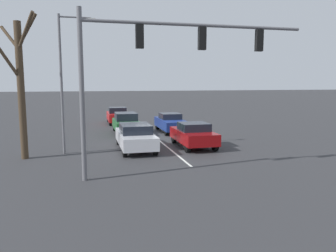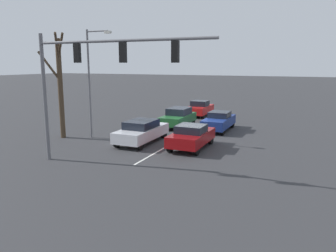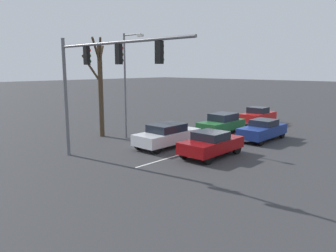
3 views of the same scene
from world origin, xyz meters
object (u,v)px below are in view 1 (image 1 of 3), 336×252
at_px(car_darkgreen_midlane_second, 126,123).
at_px(car_navy_leftlane_second, 171,123).
at_px(car_red_midlane_third, 117,116).
at_px(car_silver_midlane_front, 135,136).
at_px(traffic_signal_gantry, 158,56).
at_px(street_lamp_right_shoulder, 65,74).
at_px(car_maroon_leftlane_front, 193,134).
at_px(bare_tree_near, 20,82).

relative_size(car_darkgreen_midlane_second, car_navy_leftlane_second, 0.97).
bearing_deg(car_red_midlane_third, car_silver_midlane_front, 89.72).
bearing_deg(traffic_signal_gantry, car_silver_midlane_front, -88.21).
relative_size(car_silver_midlane_front, street_lamp_right_shoulder, 0.63).
bearing_deg(car_maroon_leftlane_front, car_red_midlane_third, -74.26).
distance_m(car_maroon_leftlane_front, car_red_midlane_third, 13.08).
bearing_deg(car_maroon_leftlane_front, car_silver_midlane_front, -0.89).
relative_size(car_darkgreen_midlane_second, bare_tree_near, 0.59).
bearing_deg(street_lamp_right_shoulder, bare_tree_near, 20.80).
bearing_deg(car_silver_midlane_front, car_navy_leftlane_second, -121.11).
distance_m(car_silver_midlane_front, car_red_midlane_third, 12.53).
distance_m(car_darkgreen_midlane_second, car_red_midlane_third, 6.30).
bearing_deg(traffic_signal_gantry, street_lamp_right_shoulder, -53.75).
distance_m(car_maroon_leftlane_front, car_darkgreen_midlane_second, 7.17).
distance_m(car_silver_midlane_front, traffic_signal_gantry, 7.07).
xyz_separation_m(car_maroon_leftlane_front, car_red_midlane_third, (3.55, -12.59, -0.00)).
xyz_separation_m(car_silver_midlane_front, car_navy_leftlane_second, (-3.74, -6.20, -0.03)).
height_order(car_silver_midlane_front, bare_tree_near, bare_tree_near).
bearing_deg(car_darkgreen_midlane_second, street_lamp_right_shoulder, 57.88).
relative_size(car_maroon_leftlane_front, car_red_midlane_third, 1.04).
bearing_deg(car_navy_leftlane_second, car_maroon_leftlane_front, 88.82).
distance_m(car_navy_leftlane_second, bare_tree_near, 12.52).
height_order(car_maroon_leftlane_front, bare_tree_near, bare_tree_near).
relative_size(car_maroon_leftlane_front, car_darkgreen_midlane_second, 0.96).
relative_size(car_darkgreen_midlane_second, street_lamp_right_shoulder, 0.57).
height_order(car_darkgreen_midlane_second, bare_tree_near, bare_tree_near).
xyz_separation_m(car_red_midlane_third, street_lamp_right_shoulder, (3.89, 12.69, 3.64)).
bearing_deg(car_darkgreen_midlane_second, car_maroon_leftlane_front, 118.59).
xyz_separation_m(car_silver_midlane_front, car_darkgreen_midlane_second, (-0.18, -6.24, 0.04)).
bearing_deg(car_navy_leftlane_second, car_red_midlane_third, -59.87).
bearing_deg(street_lamp_right_shoulder, car_red_midlane_third, -107.06).
distance_m(car_darkgreen_midlane_second, traffic_signal_gantry, 12.60).
height_order(car_navy_leftlane_second, traffic_signal_gantry, traffic_signal_gantry).
xyz_separation_m(car_navy_leftlane_second, traffic_signal_gantry, (3.56, 11.82, 4.32)).
bearing_deg(car_maroon_leftlane_front, bare_tree_near, 5.49).
distance_m(car_maroon_leftlane_front, car_silver_midlane_front, 3.61).
height_order(car_maroon_leftlane_front, street_lamp_right_shoulder, street_lamp_right_shoulder).
xyz_separation_m(car_silver_midlane_front, street_lamp_right_shoulder, (3.83, 0.16, 3.63)).
xyz_separation_m(car_navy_leftlane_second, street_lamp_right_shoulder, (7.57, 6.36, 3.66)).
relative_size(car_maroon_leftlane_front, street_lamp_right_shoulder, 0.55).
height_order(car_navy_leftlane_second, street_lamp_right_shoulder, street_lamp_right_shoulder).
bearing_deg(car_navy_leftlane_second, bare_tree_near, 36.40).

